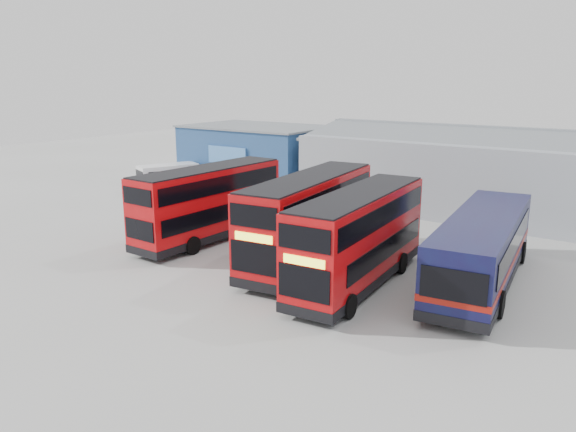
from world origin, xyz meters
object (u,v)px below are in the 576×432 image
at_px(office_block, 258,155).
at_px(double_decker_left, 209,204).
at_px(maintenance_shed, 529,176).
at_px(single_decker_blue, 482,251).
at_px(panel_van, 168,176).
at_px(double_decker_centre, 309,221).
at_px(double_decker_right, 359,240).

bearing_deg(office_block, double_decker_left, -61.06).
distance_m(office_block, maintenance_shed, 22.09).
xyz_separation_m(maintenance_shed, single_decker_blue, (1.59, -15.83, -0.99)).
height_order(maintenance_shed, double_decker_left, maintenance_shed).
relative_size(maintenance_shed, panel_van, 5.86).
distance_m(double_decker_left, panel_van, 15.97).
height_order(double_decker_left, double_decker_centre, double_decker_centre).
distance_m(double_decker_centre, single_decker_blue, 8.30).
distance_m(double_decker_right, single_decker_blue, 5.58).
xyz_separation_m(double_decker_centre, panel_van, (-20.08, 9.30, -1.05)).
bearing_deg(single_decker_blue, double_decker_left, -0.60).
xyz_separation_m(office_block, maintenance_shed, (22.00, 2.01, 0.02)).
bearing_deg(panel_van, double_decker_centre, -1.47).
distance_m(double_decker_right, panel_van, 25.87).
xyz_separation_m(office_block, single_decker_blue, (23.59, -13.82, -0.96)).
bearing_deg(double_decker_left, single_decker_blue, -172.39).
relative_size(double_decker_right, panel_van, 1.99).
height_order(office_block, maintenance_shed, maintenance_shed).
height_order(office_block, double_decker_right, office_block).
bearing_deg(double_decker_left, office_block, -59.79).
bearing_deg(double_decker_right, single_decker_blue, 30.40).
distance_m(double_decker_left, double_decker_right, 10.58).
xyz_separation_m(maintenance_shed, panel_van, (-26.54, -8.44, -1.42)).
bearing_deg(office_block, panel_van, -125.24).
height_order(double_decker_left, double_decker_right, double_decker_right).
bearing_deg(maintenance_shed, office_block, -174.79).
bearing_deg(double_decker_centre, panel_van, 148.03).
bearing_deg(double_decker_centre, single_decker_blue, 6.22).
height_order(double_decker_centre, double_decker_right, double_decker_centre).
height_order(office_block, double_decker_centre, office_block).
xyz_separation_m(double_decker_centre, single_decker_blue, (8.05, 1.91, -0.62)).
xyz_separation_m(double_decker_left, panel_van, (-13.11, 9.07, -0.94)).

